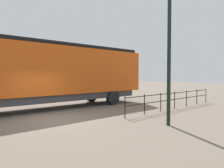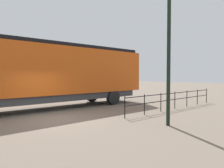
{
  "view_description": "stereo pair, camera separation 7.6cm",
  "coord_description": "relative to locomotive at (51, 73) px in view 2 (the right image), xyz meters",
  "views": [
    {
      "loc": [
        9.65,
        -5.2,
        2.16
      ],
      "look_at": [
        0.56,
        3.25,
        1.68
      ],
      "focal_mm": 34.73,
      "sensor_mm": 36.0,
      "label": 1
    },
    {
      "loc": [
        9.7,
        -5.15,
        2.16
      ],
      "look_at": [
        0.56,
        3.25,
        1.68
      ],
      "focal_mm": 34.73,
      "sensor_mm": 36.0,
      "label": 2
    }
  ],
  "objects": [
    {
      "name": "lamp_post",
      "position": [
        7.84,
        1.52,
        1.9
      ],
      "size": [
        0.5,
        0.5,
        6.12
      ],
      "color": "black",
      "rests_on": "ground_plane"
    },
    {
      "name": "locomotive",
      "position": [
        0.0,
        0.0,
        0.0
      ],
      "size": [
        2.93,
        15.34,
        4.23
      ],
      "color": "#D15114",
      "rests_on": "ground_plane"
    },
    {
      "name": "ground_plane",
      "position": [
        3.35,
        -1.43,
        -2.36
      ],
      "size": [
        120.0,
        120.0,
        0.0
      ],
      "primitive_type": "plane",
      "color": "#756656"
    },
    {
      "name": "platform_fence",
      "position": [
        5.48,
        5.95,
        -1.64
      ],
      "size": [
        0.05,
        9.43,
        1.12
      ],
      "color": "black",
      "rests_on": "ground_plane"
    }
  ]
}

